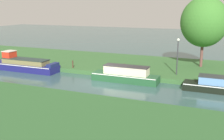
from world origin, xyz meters
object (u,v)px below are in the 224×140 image
at_px(willow_tree_left, 204,22).
at_px(mooring_post_near, 124,68).
at_px(navy_barge, 23,65).
at_px(lamp_post, 178,52).
at_px(black_narrowboat, 218,85).
at_px(forest_cruiser, 126,75).
at_px(mooring_post_far, 73,64).

bearing_deg(willow_tree_left, mooring_post_near, -138.35).
distance_m(willow_tree_left, mooring_post_near, 9.11).
bearing_deg(mooring_post_near, willow_tree_left, 41.65).
distance_m(navy_barge, mooring_post_near, 10.38).
relative_size(navy_barge, lamp_post, 2.45).
distance_m(navy_barge, willow_tree_left, 18.26).
distance_m(black_narrowboat, willow_tree_left, 8.25).
relative_size(navy_barge, black_narrowboat, 1.61).
xyz_separation_m(navy_barge, black_narrowboat, (18.25, -0.00, -0.08)).
relative_size(navy_barge, forest_cruiser, 1.36).
bearing_deg(lamp_post, mooring_post_near, -164.73).
height_order(black_narrowboat, forest_cruiser, forest_cruiser).
relative_size(mooring_post_near, mooring_post_far, 1.15).
bearing_deg(black_narrowboat, willow_tree_left, 105.09).
xyz_separation_m(navy_barge, forest_cruiser, (10.92, -0.00, 0.01)).
relative_size(black_narrowboat, forest_cruiser, 0.85).
distance_m(willow_tree_left, lamp_post, 5.14).
distance_m(willow_tree_left, mooring_post_far, 13.32).
bearing_deg(mooring_post_near, mooring_post_far, 180.00).
distance_m(black_narrowboat, mooring_post_near, 8.07).
height_order(navy_barge, lamp_post, lamp_post).
relative_size(forest_cruiser, mooring_post_near, 6.89).
relative_size(black_narrowboat, lamp_post, 1.53).
distance_m(forest_cruiser, lamp_post, 4.95).
height_order(lamp_post, mooring_post_near, lamp_post).
distance_m(mooring_post_near, mooring_post_far, 5.34).
bearing_deg(mooring_post_near, black_narrowboat, -9.62).
distance_m(black_narrowboat, mooring_post_far, 13.37).
bearing_deg(mooring_post_far, lamp_post, 7.08).
distance_m(navy_barge, mooring_post_far, 5.13).
bearing_deg(mooring_post_near, lamp_post, 15.27).
relative_size(forest_cruiser, mooring_post_far, 7.91).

